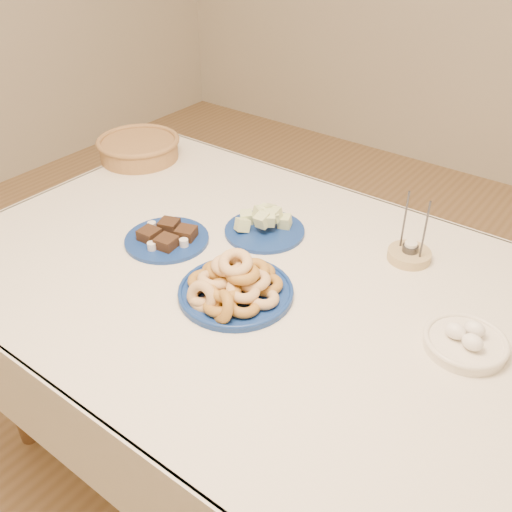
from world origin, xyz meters
name	(u,v)px	position (x,y,z in m)	size (l,w,h in m)	color
ground	(265,464)	(0.00, 0.00, 0.00)	(5.00, 5.00, 0.00)	olive
dining_table	(268,312)	(0.00, 0.00, 0.64)	(1.71, 1.11, 0.75)	brown
donut_platter	(234,286)	(-0.03, -0.10, 0.78)	(0.31, 0.31, 0.13)	navy
melon_plate	(264,225)	(-0.14, 0.18, 0.77)	(0.28, 0.28, 0.08)	navy
brownie_plate	(167,238)	(-0.33, -0.03, 0.76)	(0.26, 0.26, 0.04)	navy
wicker_basket	(139,148)	(-0.79, 0.31, 0.79)	(0.34, 0.34, 0.08)	brown
candle_holder	(409,254)	(0.24, 0.30, 0.77)	(0.14, 0.14, 0.19)	tan
egg_bowl	(466,341)	(0.48, 0.06, 0.77)	(0.19, 0.19, 0.06)	#EEE3CE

